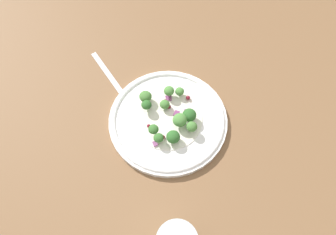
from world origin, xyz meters
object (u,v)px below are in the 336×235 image
object	(u,v)px
broccoli_floret_0	(153,129)
broccoli_floret_2	(192,127)
plate	(168,122)
broccoli_floret_1	(173,137)
fork	(115,83)

from	to	relation	value
broccoli_floret_0	broccoli_floret_2	world-z (taller)	same
plate	broccoli_floret_1	distance (cm)	5.04
broccoli_floret_2	fork	xyz separation A→B (cm)	(-16.90, 12.26, -2.94)
plate	fork	xyz separation A→B (cm)	(-12.11, 9.95, -0.61)
broccoli_floret_0	broccoli_floret_1	size ratio (longest dim) A/B	0.76
broccoli_floret_0	fork	xyz separation A→B (cm)	(-9.24, 12.97, -3.01)
broccoli_floret_0	broccoli_floret_1	distance (cm)	4.23
broccoli_floret_2	plate	bearing A→B (deg)	154.23
plate	broccoli_floret_2	world-z (taller)	broccoli_floret_2
broccoli_floret_1	broccoli_floret_2	size ratio (longest dim) A/B	1.23
broccoli_floret_2	broccoli_floret_0	bearing A→B (deg)	-174.68
plate	broccoli_floret_0	bearing A→B (deg)	-133.49
broccoli_floret_0	broccoli_floret_1	bearing A→B (deg)	-20.33
broccoli_floret_1	broccoli_floret_2	bearing A→B (deg)	30.36
broccoli_floret_0	fork	distance (cm)	16.21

